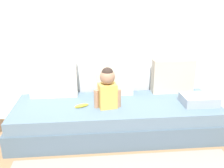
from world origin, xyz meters
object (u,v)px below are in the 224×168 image
Objects in this scene: banana at (82,106)px; throw_pillow_center at (114,78)px; folded_blanket at (199,100)px; throw_pillow_right at (173,76)px; toddler at (107,88)px; throw_pillow_left at (53,77)px; couch at (117,118)px.

throw_pillow_center is at bearing 42.00° from banana.
throw_pillow_center is at bearing 156.61° from folded_blanket.
folded_blanket is (0.19, -0.41, -0.17)m from throw_pillow_right.
banana is (-0.30, 0.02, -0.22)m from toddler.
throw_pillow_left is 1.54m from throw_pillow_right.
couch is at bearing -90.00° from throw_pillow_center.
folded_blanket is (1.37, -0.04, 0.04)m from banana.
banana is (-0.42, -0.37, -0.20)m from throw_pillow_center.
throw_pillow_center reaches higher than couch.
folded_blanket is at bearing -13.51° from throw_pillow_left.
banana is at bearing 178.29° from folded_blanket.
throw_pillow_right is 3.16× the size of banana.
throw_pillow_right is (0.77, 0.00, 0.00)m from throw_pillow_center.
folded_blanket is at bearing -1.03° from toddler.
throw_pillow_center is 0.77m from throw_pillow_right.
toddler is at bearing -155.94° from throw_pillow_right.
throw_pillow_right is at bearing 0.00° from throw_pillow_left.
couch is 6.20× the size of folded_blanket.
banana is 1.38m from folded_blanket.
couch is at bearing 35.43° from toddler.
throw_pillow_left reaches higher than throw_pillow_center.
couch is 5.23× the size of throw_pillow_center.
throw_pillow_right is at bearing 17.53° from banana.
couch is 0.93m from throw_pillow_right.
throw_pillow_right reaches higher than banana.
banana is at bearing -46.66° from throw_pillow_left.
throw_pillow_right reaches higher than throw_pillow_center.
throw_pillow_left is 1.09× the size of throw_pillow_right.
throw_pillow_center is 1.00× the size of toddler.
toddler reaches higher than folded_blanket.
folded_blanket is (1.73, -0.41, -0.20)m from throw_pillow_left.
throw_pillow_center is 0.59m from banana.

